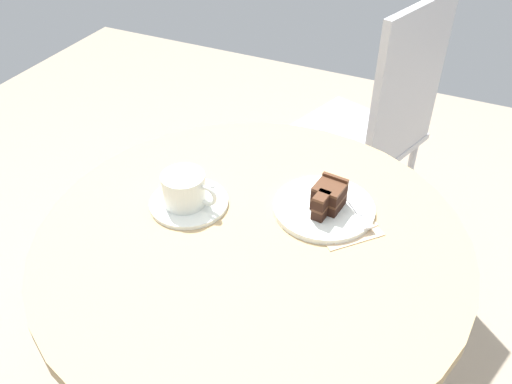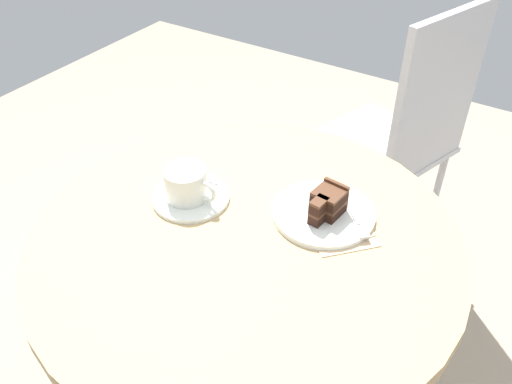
{
  "view_description": "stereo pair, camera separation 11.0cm",
  "coord_description": "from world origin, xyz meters",
  "px_view_note": "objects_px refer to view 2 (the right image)",
  "views": [
    {
      "loc": [
        0.34,
        -0.7,
        1.44
      ],
      "look_at": [
        -0.03,
        0.08,
        0.76
      ],
      "focal_mm": 38.0,
      "sensor_mm": 36.0,
      "label": 1
    },
    {
      "loc": [
        0.44,
        -0.65,
        1.44
      ],
      "look_at": [
        -0.03,
        0.08,
        0.76
      ],
      "focal_mm": 38.0,
      "sensor_mm": 36.0,
      "label": 2
    }
  ],
  "objects_px": {
    "napkin": "(339,228)",
    "coffee_cup": "(187,183)",
    "cake_plate": "(324,213)",
    "cake_slice": "(327,203)",
    "cafe_chair": "(404,130)",
    "teaspoon": "(203,181)",
    "saucer": "(191,197)",
    "fork": "(355,219)"
  },
  "relations": [
    {
      "from": "napkin",
      "to": "coffee_cup",
      "type": "bearing_deg",
      "value": -164.12
    },
    {
      "from": "napkin",
      "to": "cake_plate",
      "type": "bearing_deg",
      "value": 155.62
    },
    {
      "from": "cake_slice",
      "to": "cafe_chair",
      "type": "xyz_separation_m",
      "value": [
        -0.05,
        0.67,
        -0.2
      ]
    },
    {
      "from": "coffee_cup",
      "to": "teaspoon",
      "type": "xyz_separation_m",
      "value": [
        -0.0,
        0.06,
        -0.03
      ]
    },
    {
      "from": "napkin",
      "to": "teaspoon",
      "type": "bearing_deg",
      "value": -174.27
    },
    {
      "from": "cake_plate",
      "to": "cake_slice",
      "type": "height_order",
      "value": "cake_slice"
    },
    {
      "from": "saucer",
      "to": "teaspoon",
      "type": "distance_m",
      "value": 0.05
    },
    {
      "from": "teaspoon",
      "to": "fork",
      "type": "xyz_separation_m",
      "value": [
        0.33,
        0.06,
        0.0
      ]
    },
    {
      "from": "saucer",
      "to": "cake_slice",
      "type": "distance_m",
      "value": 0.29
    },
    {
      "from": "teaspoon",
      "to": "coffee_cup",
      "type": "bearing_deg",
      "value": -119.57
    },
    {
      "from": "teaspoon",
      "to": "fork",
      "type": "height_order",
      "value": "fork"
    },
    {
      "from": "cake_plate",
      "to": "cafe_chair",
      "type": "xyz_separation_m",
      "value": [
        -0.05,
        0.67,
        -0.17
      ]
    },
    {
      "from": "fork",
      "to": "cake_slice",
      "type": "bearing_deg",
      "value": -119.67
    },
    {
      "from": "teaspoon",
      "to": "napkin",
      "type": "xyz_separation_m",
      "value": [
        0.31,
        0.03,
        -0.01
      ]
    },
    {
      "from": "teaspoon",
      "to": "saucer",
      "type": "bearing_deg",
      "value": -115.42
    },
    {
      "from": "saucer",
      "to": "napkin",
      "type": "height_order",
      "value": "saucer"
    },
    {
      "from": "coffee_cup",
      "to": "napkin",
      "type": "bearing_deg",
      "value": 15.88
    },
    {
      "from": "teaspoon",
      "to": "cafe_chair",
      "type": "height_order",
      "value": "cafe_chair"
    },
    {
      "from": "saucer",
      "to": "teaspoon",
      "type": "relative_size",
      "value": 1.87
    },
    {
      "from": "cafe_chair",
      "to": "cake_slice",
      "type": "bearing_deg",
      "value": 22.59
    },
    {
      "from": "saucer",
      "to": "cafe_chair",
      "type": "bearing_deg",
      "value": 74.43
    },
    {
      "from": "fork",
      "to": "cafe_chair",
      "type": "height_order",
      "value": "cafe_chair"
    },
    {
      "from": "fork",
      "to": "coffee_cup",
      "type": "bearing_deg",
      "value": -113.16
    },
    {
      "from": "saucer",
      "to": "napkin",
      "type": "xyz_separation_m",
      "value": [
        0.31,
        0.08,
        -0.0
      ]
    },
    {
      "from": "teaspoon",
      "to": "fork",
      "type": "bearing_deg",
      "value": -22.63
    },
    {
      "from": "cake_plate",
      "to": "fork",
      "type": "bearing_deg",
      "value": 8.79
    },
    {
      "from": "saucer",
      "to": "cafe_chair",
      "type": "height_order",
      "value": "cafe_chair"
    },
    {
      "from": "cafe_chair",
      "to": "napkin",
      "type": "bearing_deg",
      "value": 25.53
    },
    {
      "from": "cake_slice",
      "to": "teaspoon",
      "type": "bearing_deg",
      "value": -170.13
    },
    {
      "from": "coffee_cup",
      "to": "cake_slice",
      "type": "distance_m",
      "value": 0.29
    },
    {
      "from": "coffee_cup",
      "to": "napkin",
      "type": "distance_m",
      "value": 0.32
    },
    {
      "from": "cafe_chair",
      "to": "teaspoon",
      "type": "bearing_deg",
      "value": 0.91
    },
    {
      "from": "saucer",
      "to": "coffee_cup",
      "type": "relative_size",
      "value": 1.36
    },
    {
      "from": "teaspoon",
      "to": "cake_slice",
      "type": "relative_size",
      "value": 0.99
    },
    {
      "from": "cake_slice",
      "to": "saucer",
      "type": "bearing_deg",
      "value": -159.84
    },
    {
      "from": "saucer",
      "to": "teaspoon",
      "type": "xyz_separation_m",
      "value": [
        -0.01,
        0.05,
        0.01
      ]
    },
    {
      "from": "teaspoon",
      "to": "cake_plate",
      "type": "distance_m",
      "value": 0.27
    },
    {
      "from": "coffee_cup",
      "to": "napkin",
      "type": "relative_size",
      "value": 0.69
    },
    {
      "from": "cake_plate",
      "to": "napkin",
      "type": "height_order",
      "value": "cake_plate"
    },
    {
      "from": "fork",
      "to": "napkin",
      "type": "xyz_separation_m",
      "value": [
        -0.02,
        -0.03,
        -0.01
      ]
    },
    {
      "from": "napkin",
      "to": "cafe_chair",
      "type": "relative_size",
      "value": 0.18
    },
    {
      "from": "saucer",
      "to": "coffee_cup",
      "type": "height_order",
      "value": "coffee_cup"
    }
  ]
}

